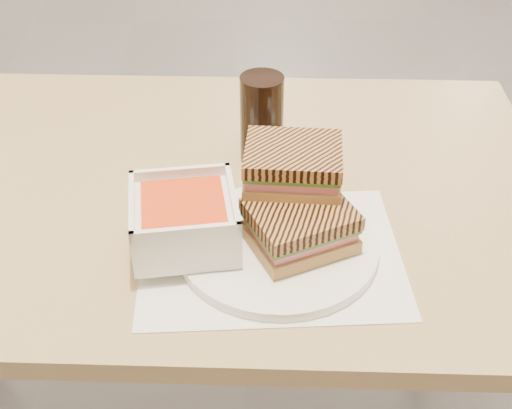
{
  "coord_description": "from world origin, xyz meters",
  "views": [
    {
      "loc": [
        -0.02,
        -2.69,
        1.34
      ],
      "look_at": [
        0.01,
        -2.0,
        0.82
      ],
      "focal_mm": 48.18,
      "sensor_mm": 36.0,
      "label": 1
    }
  ],
  "objects_px": {
    "main_table": "(161,240)",
    "plate": "(278,246)",
    "soup_bowl": "(184,221)",
    "cola_glass": "(262,120)",
    "panini_lower": "(300,226)"
  },
  "relations": [
    {
      "from": "soup_bowl",
      "to": "panini_lower",
      "type": "height_order",
      "value": "soup_bowl"
    },
    {
      "from": "main_table",
      "to": "panini_lower",
      "type": "xyz_separation_m",
      "value": [
        0.2,
        -0.17,
        0.16
      ]
    },
    {
      "from": "soup_bowl",
      "to": "cola_glass",
      "type": "xyz_separation_m",
      "value": [
        0.11,
        0.21,
        0.02
      ]
    },
    {
      "from": "panini_lower",
      "to": "cola_glass",
      "type": "distance_m",
      "value": 0.23
    },
    {
      "from": "main_table",
      "to": "plate",
      "type": "relative_size",
      "value": 4.74
    },
    {
      "from": "panini_lower",
      "to": "plate",
      "type": "bearing_deg",
      "value": 170.52
    },
    {
      "from": "main_table",
      "to": "cola_glass",
      "type": "relative_size",
      "value": 8.83
    },
    {
      "from": "main_table",
      "to": "soup_bowl",
      "type": "relative_size",
      "value": 8.55
    },
    {
      "from": "soup_bowl",
      "to": "cola_glass",
      "type": "distance_m",
      "value": 0.24
    },
    {
      "from": "panini_lower",
      "to": "cola_glass",
      "type": "height_order",
      "value": "cola_glass"
    },
    {
      "from": "soup_bowl",
      "to": "cola_glass",
      "type": "relative_size",
      "value": 1.03
    },
    {
      "from": "panini_lower",
      "to": "cola_glass",
      "type": "xyz_separation_m",
      "value": [
        -0.04,
        0.23,
        0.03
      ]
    },
    {
      "from": "plate",
      "to": "cola_glass",
      "type": "relative_size",
      "value": 1.86
    },
    {
      "from": "main_table",
      "to": "plate",
      "type": "bearing_deg",
      "value": -43.54
    },
    {
      "from": "panini_lower",
      "to": "cola_glass",
      "type": "relative_size",
      "value": 1.1
    }
  ]
}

